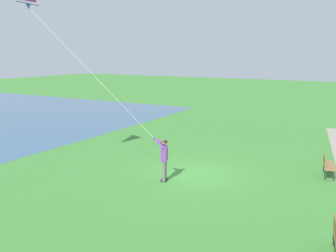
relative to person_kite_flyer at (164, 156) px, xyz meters
The scene contains 3 objects.
ground_plane 1.88m from the person_kite_flyer, 116.63° to the right, with size 120.00×120.00×0.00m, color #3D7F33.
person_kite_flyer is the anchor object (origin of this frame).
park_bench_near_walkway 7.02m from the person_kite_flyer, 144.63° to the right, with size 0.68×1.55×0.88m.
Camera 1 is at (-6.66, 14.02, 5.16)m, focal length 39.97 mm.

